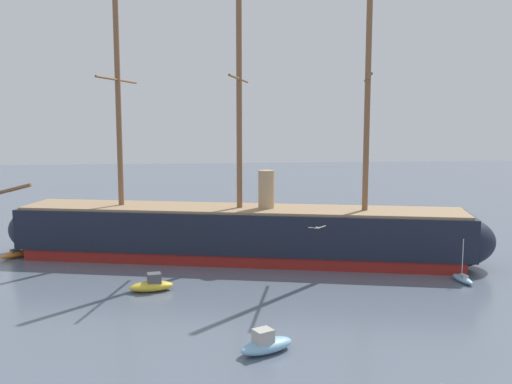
% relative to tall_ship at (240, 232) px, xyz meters
% --- Properties ---
extents(tall_ship, '(66.57, 22.37, 32.56)m').
position_rel_tall_ship_xyz_m(tall_ship, '(0.00, 0.00, 0.00)').
color(tall_ship, maroon).
rests_on(tall_ship, ground).
extents(motorboat_near_centre, '(4.94, 3.76, 1.92)m').
position_rel_tall_ship_xyz_m(motorboat_near_centre, '(-0.39, -29.04, -2.87)').
color(motorboat_near_centre, '#7FB2D6').
rests_on(motorboat_near_centre, ground).
extents(motorboat_alongside_bow, '(4.79, 2.66, 1.90)m').
position_rel_tall_ship_xyz_m(motorboat_alongside_bow, '(-10.21, -12.20, -2.88)').
color(motorboat_alongside_bow, gold).
rests_on(motorboat_alongside_bow, ground).
extents(sailboat_alongside_stern, '(1.40, 3.76, 4.79)m').
position_rel_tall_ship_xyz_m(sailboat_alongside_stern, '(23.50, -12.72, -3.14)').
color(sailboat_alongside_stern, '#7FB2D6').
rests_on(sailboat_alongside_stern, ground).
extents(sailboat_far_left, '(4.09, 3.93, 5.69)m').
position_rel_tall_ship_xyz_m(sailboat_far_left, '(-28.56, 4.42, -3.07)').
color(sailboat_far_left, orange).
rests_on(sailboat_far_left, ground).
extents(dinghy_far_right, '(0.89, 2.03, 0.48)m').
position_rel_tall_ship_xyz_m(dinghy_far_right, '(30.39, 1.91, -3.30)').
color(dinghy_far_right, '#236670').
rests_on(dinghy_far_right, ground).
extents(seagull_in_flight, '(1.29, 0.56, 0.14)m').
position_rel_tall_ship_xyz_m(seagull_in_flight, '(2.28, -34.54, 7.29)').
color(seagull_in_flight, silver).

